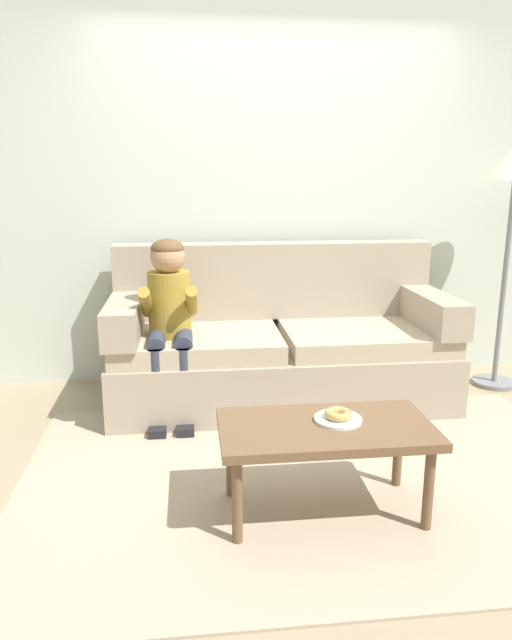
{
  "coord_description": "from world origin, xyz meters",
  "views": [
    {
      "loc": [
        -0.61,
        -2.8,
        1.47
      ],
      "look_at": [
        -0.23,
        0.45,
        0.65
      ],
      "focal_mm": 32.57,
      "sensor_mm": 36.0,
      "label": 1
    }
  ],
  "objects_px": {
    "couch": "(279,347)",
    "donut": "(338,414)",
    "toy_controller": "(413,444)",
    "coffee_table": "(326,436)",
    "person_child": "(169,311)"
  },
  "relations": [
    {
      "from": "donut",
      "to": "toy_controller",
      "type": "bearing_deg",
      "value": 42.72
    },
    {
      "from": "couch",
      "to": "donut",
      "type": "distance_m",
      "value": 1.37
    },
    {
      "from": "couch",
      "to": "person_child",
      "type": "distance_m",
      "value": 0.8
    },
    {
      "from": "couch",
      "to": "person_child",
      "type": "height_order",
      "value": "person_child"
    },
    {
      "from": "coffee_table",
      "to": "couch",
      "type": "bearing_deg",
      "value": 89.42
    },
    {
      "from": "toy_controller",
      "to": "person_child",
      "type": "bearing_deg",
      "value": -177.6
    },
    {
      "from": "couch",
      "to": "toy_controller",
      "type": "relative_size",
      "value": 9.64
    },
    {
      "from": "donut",
      "to": "person_child",
      "type": "bearing_deg",
      "value": 123.38
    },
    {
      "from": "couch",
      "to": "person_child",
      "type": "xyz_separation_m",
      "value": [
        -0.71,
        -0.22,
        0.31
      ]
    },
    {
      "from": "coffee_table",
      "to": "person_child",
      "type": "relative_size",
      "value": 0.84
    },
    {
      "from": "coffee_table",
      "to": "donut",
      "type": "xyz_separation_m",
      "value": [
        0.06,
        0.04,
        0.08
      ]
    },
    {
      "from": "coffee_table",
      "to": "donut",
      "type": "bearing_deg",
      "value": 29.96
    },
    {
      "from": "couch",
      "to": "coffee_table",
      "type": "relative_size",
      "value": 2.36
    },
    {
      "from": "person_child",
      "to": "donut",
      "type": "relative_size",
      "value": 9.18
    },
    {
      "from": "coffee_table",
      "to": "person_child",
      "type": "xyz_separation_m",
      "value": [
        -0.69,
        1.18,
        0.3
      ]
    }
  ]
}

